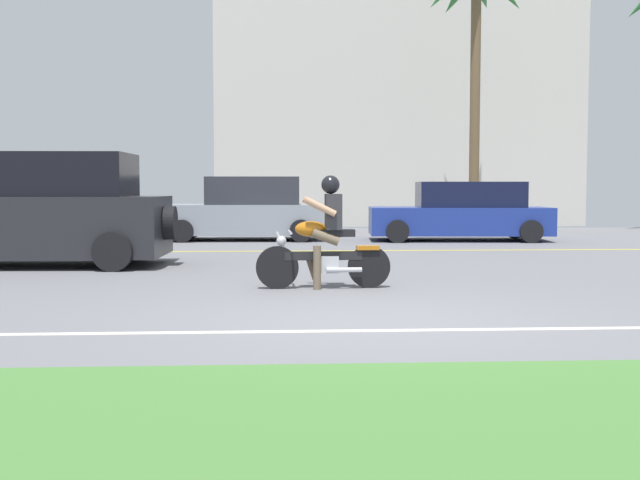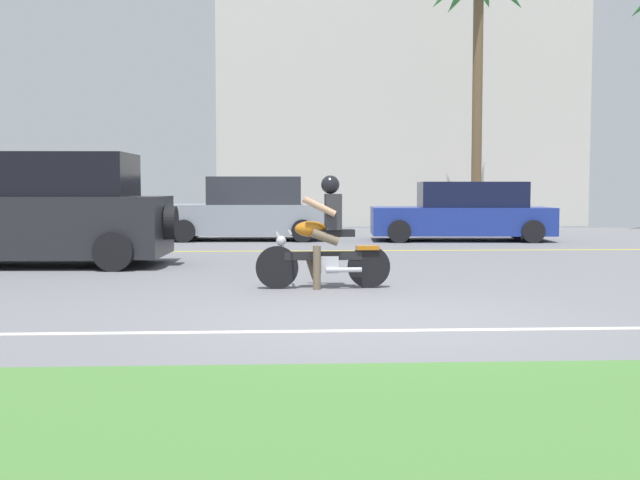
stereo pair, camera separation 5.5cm
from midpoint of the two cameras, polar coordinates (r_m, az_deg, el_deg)
ground at (r=10.95m, az=1.92°, el=-3.31°), size 56.00×30.00×0.04m
grass_median at (r=4.06m, az=10.83°, el=-15.04°), size 56.00×3.80×0.06m
lane_line_near at (r=7.42m, az=4.31°, el=-6.55°), size 50.40×0.12×0.01m
lane_line_far at (r=16.64m, az=0.23°, el=-0.79°), size 50.40×0.12×0.01m
motorcyclist at (r=10.43m, az=0.47°, el=-0.05°), size 1.80×0.59×1.50m
suv_nearby at (r=14.33m, az=-20.26°, el=1.97°), size 4.95×2.21×1.92m
parked_car_0 at (r=22.61m, az=-18.51°, el=2.02°), size 4.28×1.99×1.51m
parked_car_1 at (r=20.17m, az=-5.12°, el=2.12°), size 4.08×2.00×1.61m
parked_car_2 at (r=20.21m, az=10.46°, el=1.93°), size 4.60×2.17×1.49m
palm_tree_1 at (r=25.15m, az=11.48°, el=16.63°), size 3.32×3.38×8.26m
building_far at (r=29.30m, az=5.66°, el=9.33°), size 12.89×4.00×8.33m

